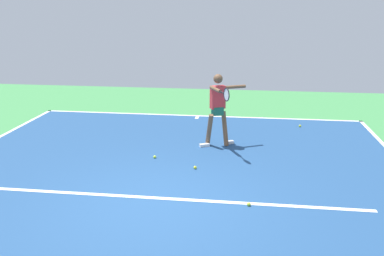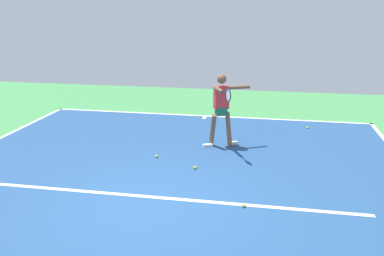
% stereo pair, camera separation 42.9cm
% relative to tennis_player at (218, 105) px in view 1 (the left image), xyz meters
% --- Properties ---
extents(ground_plane, '(20.66, 20.66, 0.00)m').
position_rel_tennis_player_xyz_m(ground_plane, '(0.81, 3.24, -1.01)').
color(ground_plane, '#428E4C').
extents(court_surface, '(9.81, 12.10, 0.00)m').
position_rel_tennis_player_xyz_m(court_surface, '(0.81, 3.24, -1.01)').
color(court_surface, navy).
rests_on(court_surface, ground_plane).
extents(court_line_baseline_near, '(9.81, 0.10, 0.01)m').
position_rel_tennis_player_xyz_m(court_line_baseline_near, '(0.81, -2.76, -1.00)').
color(court_line_baseline_near, white).
rests_on(court_line_baseline_near, ground_plane).
extents(court_line_service, '(7.35, 0.10, 0.01)m').
position_rel_tennis_player_xyz_m(court_line_service, '(0.81, 3.01, -1.00)').
color(court_line_service, white).
rests_on(court_line_service, ground_plane).
extents(court_line_centre_mark, '(0.10, 0.30, 0.01)m').
position_rel_tennis_player_xyz_m(court_line_centre_mark, '(0.81, -2.56, -1.00)').
color(court_line_centre_mark, white).
rests_on(court_line_centre_mark, ground_plane).
extents(tennis_player, '(1.07, 1.37, 1.76)m').
position_rel_tennis_player_xyz_m(tennis_player, '(0.00, 0.00, 0.00)').
color(tennis_player, brown).
rests_on(tennis_player, ground_plane).
extents(tennis_ball_near_service_line, '(0.07, 0.07, 0.07)m').
position_rel_tennis_player_xyz_m(tennis_ball_near_service_line, '(0.36, 1.57, -0.97)').
color(tennis_ball_near_service_line, yellow).
rests_on(tennis_ball_near_service_line, ground_plane).
extents(tennis_ball_centre_court, '(0.07, 0.07, 0.07)m').
position_rel_tennis_player_xyz_m(tennis_ball_centre_court, '(-0.75, 3.10, -0.97)').
color(tennis_ball_centre_court, '#C6E53D').
rests_on(tennis_ball_centre_court, ground_plane).
extents(tennis_ball_by_baseline, '(0.07, 0.07, 0.07)m').
position_rel_tennis_player_xyz_m(tennis_ball_by_baseline, '(-2.18, -1.92, -0.97)').
color(tennis_ball_by_baseline, yellow).
rests_on(tennis_ball_by_baseline, ground_plane).
extents(tennis_ball_far_corner, '(0.07, 0.07, 0.07)m').
position_rel_tennis_player_xyz_m(tennis_ball_far_corner, '(1.33, 1.06, -0.97)').
color(tennis_ball_far_corner, '#C6E53D').
rests_on(tennis_ball_far_corner, ground_plane).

